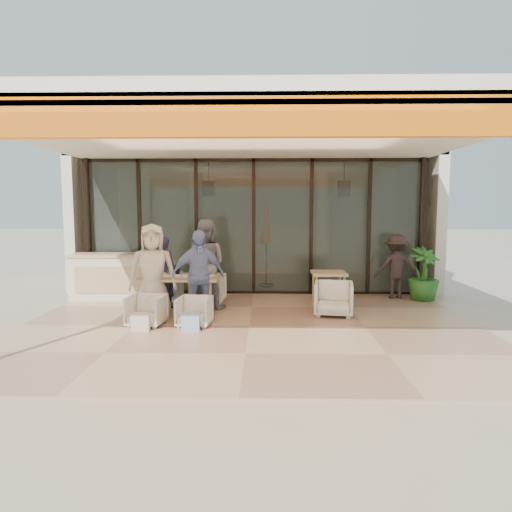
{
  "coord_description": "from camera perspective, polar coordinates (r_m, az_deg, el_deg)",
  "views": [
    {
      "loc": [
        0.29,
        -7.74,
        2.09
      ],
      "look_at": [
        0.1,
        0.9,
        1.15
      ],
      "focal_mm": 32.0,
      "sensor_mm": 36.0,
      "label": 1
    }
  ],
  "objects": [
    {
      "name": "side_table",
      "position": [
        9.55,
        9.05,
        -2.61
      ],
      "size": [
        0.7,
        0.7,
        0.74
      ],
      "color": "tan",
      "rests_on": "ground"
    },
    {
      "name": "diner_navy",
      "position": [
        9.5,
        -11.47,
        -2.05
      ],
      "size": [
        0.6,
        0.46,
        1.49
      ],
      "primitive_type": "imported",
      "rotation": [
        0.0,
        0.0,
        2.95
      ],
      "color": "#181B36",
      "rests_on": "ground"
    },
    {
      "name": "diner_cream",
      "position": [
        8.61,
        -12.8,
        -1.96
      ],
      "size": [
        0.96,
        0.72,
        1.78
      ],
      "primitive_type": "imported",
      "rotation": [
        0.0,
        0.0,
        0.2
      ],
      "color": "beige",
      "rests_on": "ground"
    },
    {
      "name": "potted_palm",
      "position": [
        10.73,
        20.2,
        -2.14
      ],
      "size": [
        0.88,
        0.88,
        1.21
      ],
      "primitive_type": "imported",
      "rotation": [
        0.0,
        0.0,
        0.39
      ],
      "color": "#1E5919",
      "rests_on": "ground"
    },
    {
      "name": "diner_grey",
      "position": [
        9.33,
        -6.45,
        -1.05
      ],
      "size": [
        0.96,
        0.78,
        1.83
      ],
      "primitive_type": "imported",
      "rotation": [
        0.0,
        0.0,
        3.04
      ],
      "color": "slate",
      "rests_on": "ground"
    },
    {
      "name": "chair_near_right",
      "position": [
        8.07,
        -7.73,
        -6.72
      ],
      "size": [
        0.61,
        0.58,
        0.58
      ],
      "primitive_type": "imported",
      "rotation": [
        0.0,
        0.0,
        -0.09
      ],
      "color": "white",
      "rests_on": "ground"
    },
    {
      "name": "terrace_floor",
      "position": [
        8.02,
        -0.87,
        -8.86
      ],
      "size": [
        8.0,
        6.0,
        0.01
      ],
      "primitive_type": "cube",
      "color": "tan",
      "rests_on": "ground"
    },
    {
      "name": "side_chair",
      "position": [
        8.87,
        9.68,
        -5.09
      ],
      "size": [
        0.8,
        0.77,
        0.73
      ],
      "primitive_type": "imported",
      "rotation": [
        0.0,
        0.0,
        -0.15
      ],
      "color": "white",
      "rests_on": "ground"
    },
    {
      "name": "ground",
      "position": [
        8.02,
        -0.87,
        -8.9
      ],
      "size": [
        70.0,
        70.0,
        0.0
      ],
      "primitive_type": "plane",
      "color": "#C6B293",
      "rests_on": "ground"
    },
    {
      "name": "tote_bag_blue",
      "position": [
        7.71,
        -8.18,
        -8.26
      ],
      "size": [
        0.3,
        0.1,
        0.34
      ],
      "primitive_type": "cube",
      "color": "#99BFD8",
      "rests_on": "ground"
    },
    {
      "name": "dining_table",
      "position": [
        8.99,
        -9.5,
        -2.85
      ],
      "size": [
        1.5,
        0.9,
        0.93
      ],
      "color": "tan",
      "rests_on": "ground"
    },
    {
      "name": "terrace_structure",
      "position": [
        7.57,
        -0.98,
        15.03
      ],
      "size": [
        8.0,
        6.0,
        3.4
      ],
      "color": "silver",
      "rests_on": "ground"
    },
    {
      "name": "chair_far_right",
      "position": [
        9.9,
        -6.02,
        -3.89
      ],
      "size": [
        0.75,
        0.71,
        0.72
      ],
      "primitive_type": "imported",
      "rotation": [
        0.0,
        0.0,
        3.07
      ],
      "color": "white",
      "rests_on": "ground"
    },
    {
      "name": "chair_far_left",
      "position": [
        10.05,
        -10.79,
        -4.13
      ],
      "size": [
        0.66,
        0.62,
        0.61
      ],
      "primitive_type": "imported",
      "rotation": [
        0.0,
        0.0,
        3.27
      ],
      "color": "white",
      "rests_on": "ground"
    },
    {
      "name": "interior_block",
      "position": [
        13.05,
        0.02,
        6.82
      ],
      "size": [
        9.05,
        3.62,
        3.52
      ],
      "color": "silver",
      "rests_on": "ground"
    },
    {
      "name": "glass_storefront",
      "position": [
        10.75,
        -0.29,
        3.59
      ],
      "size": [
        8.08,
        0.1,
        3.2
      ],
      "color": "#9EADA3",
      "rests_on": "ground"
    },
    {
      "name": "standing_woman",
      "position": [
        10.76,
        17.06,
        -1.3
      ],
      "size": [
        0.97,
        0.58,
        1.47
      ],
      "primitive_type": "imported",
      "rotation": [
        0.0,
        0.0,
        3.18
      ],
      "color": "black",
      "rests_on": "ground"
    },
    {
      "name": "host_counter",
      "position": [
        10.71,
        -17.41,
        -2.44
      ],
      "size": [
        1.85,
        0.65,
        1.04
      ],
      "color": "silver",
      "rests_on": "ground"
    },
    {
      "name": "tote_bag_cream",
      "position": [
        7.89,
        -14.27,
        -8.06
      ],
      "size": [
        0.3,
        0.1,
        0.34
      ],
      "primitive_type": "cube",
      "color": "silver",
      "rests_on": "ground"
    },
    {
      "name": "diner_periwinkle",
      "position": [
        8.46,
        -7.26,
        -2.39
      ],
      "size": [
        1.06,
        0.73,
        1.66
      ],
      "primitive_type": "imported",
      "rotation": [
        0.0,
        0.0,
        0.37
      ],
      "color": "#697BB0",
      "rests_on": "ground"
    },
    {
      "name": "chair_near_left",
      "position": [
        8.24,
        -13.55,
        -6.46
      ],
      "size": [
        0.67,
        0.64,
        0.61
      ],
      "primitive_type": "imported",
      "rotation": [
        0.0,
        0.0,
        -0.14
      ],
      "color": "white",
      "rests_on": "ground"
    }
  ]
}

